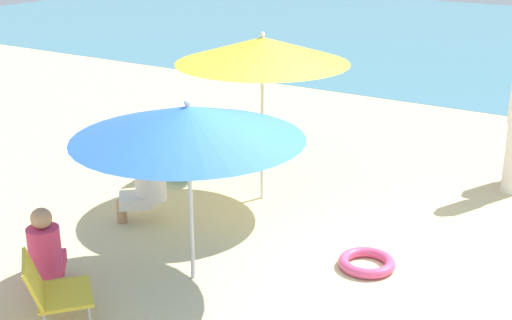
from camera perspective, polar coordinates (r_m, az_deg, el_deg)
ground_plane at (r=6.85m, az=6.05°, el=-9.47°), size 40.00×40.00×0.00m
umbrella_blue at (r=6.22m, az=-5.61°, el=3.08°), size 2.13×2.13×1.77m
umbrella_yellow at (r=8.07m, az=0.53°, el=8.99°), size 2.03×2.03×2.05m
beach_chair_a at (r=9.19m, az=-6.68°, el=0.25°), size 0.64×0.54×0.59m
beach_chair_b at (r=9.79m, az=-0.44°, el=1.54°), size 0.75×0.75×0.57m
beach_chair_c at (r=6.17m, az=-16.47°, el=-10.06°), size 0.74×0.75×0.64m
person_a at (r=6.70m, az=-16.87°, el=-7.11°), size 0.50×0.51×0.85m
person_b at (r=7.89m, az=-8.99°, el=-1.84°), size 0.56×0.54×0.93m
swim_ring at (r=7.04m, az=9.08°, el=-8.31°), size 0.57×0.57×0.11m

